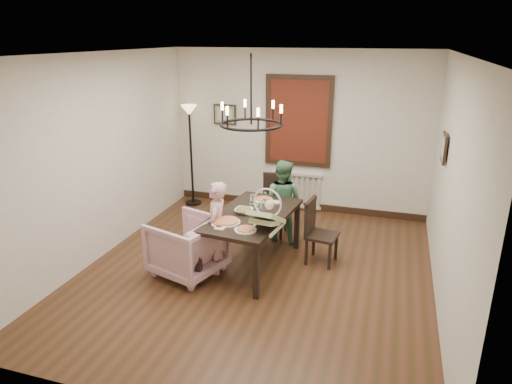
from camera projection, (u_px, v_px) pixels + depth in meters
The scene contains 17 objects.
room_shell at pixel (264, 164), 5.98m from camera, with size 4.51×5.00×2.81m.
dining_table at pixel (252, 220), 6.07m from camera, with size 1.08×1.71×0.76m.
chair_far at pixel (273, 205), 7.12m from camera, with size 0.42×0.42×0.96m, color black, non-canonical shape.
chair_right at pixel (322, 232), 6.22m from camera, with size 0.40×0.40×0.91m, color black, non-canonical shape.
armchair at pixel (187, 246), 5.96m from camera, with size 0.82×0.84×0.76m, color beige.
elderly_woman at pixel (216, 235), 5.97m from camera, with size 0.38×0.25×1.04m, color #D5969D.
seated_man at pixel (282, 207), 6.91m from camera, with size 0.51×0.40×1.05m, color #4B7E58.
baby_bouncer at pixel (266, 215), 5.52m from camera, with size 0.39×0.54×0.35m, color #B7CA8B, non-canonical shape.
salad_bowl at pixel (244, 210), 6.06m from camera, with size 0.29×0.29×0.07m, color white.
pizza_platter at pixel (227, 222), 5.74m from camera, with size 0.34×0.34×0.04m, color tan.
drinking_glass at pixel (258, 212), 5.92m from camera, with size 0.07×0.07×0.14m, color silver.
window_blinds at pixel (298, 121), 7.80m from camera, with size 1.00×0.03×1.40m, color #571F11.
radiator at pixel (297, 190), 8.23m from camera, with size 0.92×0.12×0.62m, color silver, non-canonical shape.
picture_back at pixel (225, 114), 8.17m from camera, with size 0.42×0.03×0.36m, color black.
picture_right at pixel (444, 148), 5.76m from camera, with size 0.42×0.03×0.36m, color black.
floor_lamp at pixel (191, 157), 8.28m from camera, with size 0.30×0.30×1.80m, color black, non-canonical shape.
chandelier at pixel (251, 124), 5.66m from camera, with size 0.80×0.80×0.04m, color black.
Camera 1 is at (1.60, -5.18, 3.00)m, focal length 32.00 mm.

